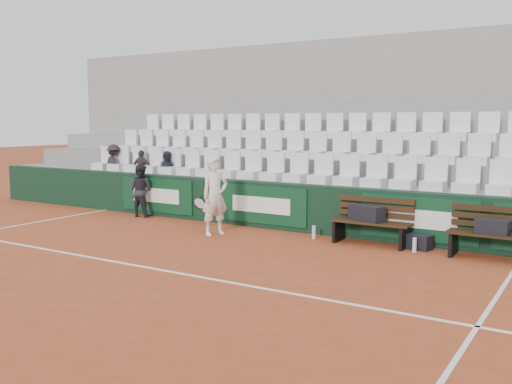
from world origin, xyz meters
name	(u,v)px	position (x,y,z in m)	size (l,w,h in m)	color
ground	(147,268)	(0.00, 0.00, 0.00)	(80.00, 80.00, 0.00)	#A34624
court_baseline	(147,267)	(0.00, 0.00, 0.00)	(18.00, 0.06, 0.01)	white
back_barrier	(276,206)	(0.07, 3.99, 0.50)	(18.00, 0.34, 1.00)	black
grandstand_tier_front	(287,202)	(0.00, 4.62, 0.50)	(18.00, 0.95, 1.00)	gray
grandstand_tier_mid	(306,188)	(0.00, 5.58, 0.72)	(18.00, 0.95, 1.45)	gray
grandstand_tier_back	(323,175)	(0.00, 6.53, 0.95)	(18.00, 0.95, 1.90)	gray
grandstand_rear_wall	(334,126)	(0.00, 7.15, 2.20)	(18.00, 0.30, 4.40)	gray
seat_row_front	(284,167)	(0.00, 4.45, 1.31)	(11.90, 0.44, 0.63)	silver
seat_row_mid	(303,145)	(0.00, 5.40, 1.77)	(11.90, 0.44, 0.63)	silver
seat_row_back	(321,125)	(0.00, 6.35, 2.21)	(11.90, 0.44, 0.63)	white
bench_left	(371,233)	(2.41, 3.51, 0.23)	(1.50, 0.56, 0.45)	#382010
bench_right	(493,247)	(4.59, 3.45, 0.23)	(1.50, 0.56, 0.45)	black
sports_bag_left	(367,213)	(2.32, 3.53, 0.60)	(0.68, 0.29, 0.29)	black
sports_bag_right	(492,227)	(4.57, 3.43, 0.57)	(0.53, 0.24, 0.24)	black
sports_bag_ground	(419,242)	(3.30, 3.60, 0.14)	(0.45, 0.28, 0.28)	black
water_bottle_near	(314,232)	(1.26, 3.43, 0.13)	(0.07, 0.07, 0.27)	silver
water_bottle_far	(414,245)	(3.30, 3.33, 0.13)	(0.07, 0.07, 0.26)	silver
tennis_player	(215,196)	(-0.65, 2.74, 0.80)	(0.79, 0.69, 1.61)	silver
ball_kid	(141,191)	(-3.52, 3.62, 0.64)	(0.62, 0.48, 1.28)	black
spectator_a	(113,149)	(-5.31, 4.50, 1.57)	(0.74, 0.43, 1.15)	black
spectator_b	(141,152)	(-4.30, 4.50, 1.51)	(0.60, 0.25, 1.02)	#312B27
spectator_c	(166,153)	(-3.44, 4.50, 1.51)	(0.49, 0.38, 1.01)	#212632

